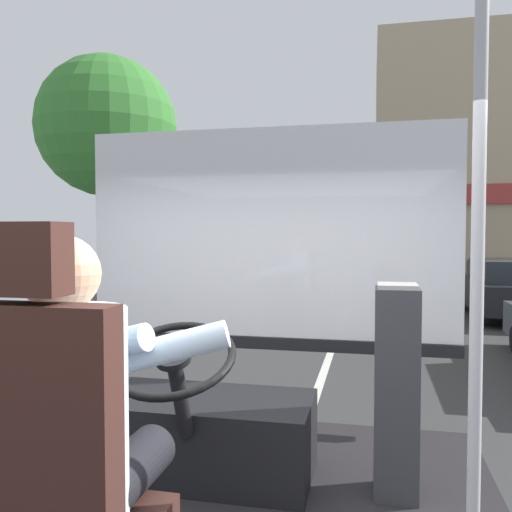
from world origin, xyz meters
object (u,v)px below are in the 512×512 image
(driver_seat, at_px, (51,500))
(fare_box, at_px, (396,390))
(steering_console, at_px, (204,432))
(handrail_pole, at_px, (477,267))
(bus_driver, at_px, (74,415))
(parked_car_black, at_px, (508,288))
(parked_car_silver, at_px, (484,277))

(driver_seat, height_order, fare_box, driver_seat)
(steering_console, bearing_deg, handrail_pole, -30.53)
(bus_driver, bearing_deg, handrail_pole, 23.40)
(handrail_pole, height_order, fare_box, handrail_pole)
(handrail_pole, xyz_separation_m, parked_car_black, (2.89, 11.99, -1.22))
(driver_seat, distance_m, steering_console, 1.35)
(driver_seat, height_order, handrail_pole, handrail_pole)
(bus_driver, height_order, parked_car_silver, bus_driver)
(fare_box, distance_m, parked_car_silver, 16.33)
(steering_console, bearing_deg, bus_driver, -90.00)
(bus_driver, distance_m, parked_car_silver, 17.73)
(handrail_pole, xyz_separation_m, parked_car_silver, (3.24, 16.64, -1.31))
(bus_driver, bearing_deg, parked_car_black, 72.00)
(driver_seat, distance_m, parked_car_black, 13.27)
(fare_box, height_order, parked_car_black, fare_box)
(handrail_pole, bearing_deg, fare_box, 107.70)
(driver_seat, xyz_separation_m, parked_car_silver, (4.42, 17.27, -0.71))
(handrail_pole, bearing_deg, parked_car_silver, 78.98)
(driver_seat, relative_size, fare_box, 1.26)
(fare_box, bearing_deg, driver_seat, -125.75)
(bus_driver, bearing_deg, driver_seat, -90.00)
(driver_seat, relative_size, parked_car_silver, 0.30)
(parked_car_black, bearing_deg, handrail_pole, -103.53)
(parked_car_black, relative_size, parked_car_silver, 0.93)
(driver_seat, height_order, parked_car_silver, driver_seat)
(driver_seat, relative_size, parked_car_black, 0.32)
(driver_seat, xyz_separation_m, handrail_pole, (1.18, 0.62, 0.60))
(fare_box, bearing_deg, parked_car_black, 74.61)
(handrail_pole, bearing_deg, driver_seat, -152.02)
(steering_console, xyz_separation_m, parked_car_silver, (4.42, 15.95, -0.40))
(handrail_pole, distance_m, parked_car_black, 12.39)
(driver_seat, relative_size, handrail_pole, 0.56)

